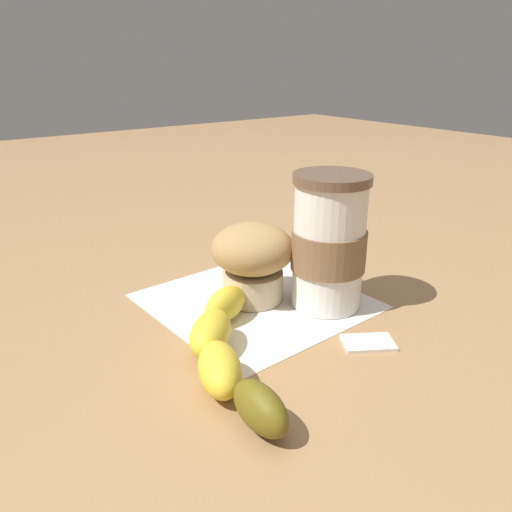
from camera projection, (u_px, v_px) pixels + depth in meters
ground_plane at (256, 301)px, 0.58m from camera, size 3.00×3.00×0.00m
paper_napkin at (256, 301)px, 0.58m from camera, size 0.23×0.23×0.00m
coffee_cup at (329, 243)px, 0.54m from camera, size 0.08×0.08×0.15m
muffin at (254, 257)px, 0.57m from camera, size 0.09×0.09×0.09m
banana at (225, 349)px, 0.45m from camera, size 0.13×0.21×0.04m
sugar_packet at (368, 341)px, 0.49m from camera, size 0.06×0.05×0.01m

